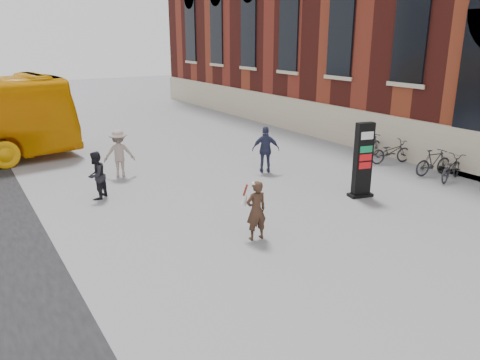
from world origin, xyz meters
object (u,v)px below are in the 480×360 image
woman (256,210)px  info_pylon (363,160)px  pedestrian_b (119,153)px  pedestrian_c (266,150)px  bike_4 (451,168)px  bike_7 (370,146)px  pedestrian_a (96,175)px  bike_6 (391,152)px  bike_5 (434,162)px

woman → info_pylon: bearing=-164.4°
pedestrian_b → pedestrian_c: 5.56m
woman → pedestrian_b: bearing=-77.0°
info_pylon → bike_4: 4.26m
woman → bike_7: bearing=-149.3°
pedestrian_a → bike_6: pedestrian_a is taller
bike_6 → bike_5: bearing=-165.1°
pedestrian_a → pedestrian_b: (1.44, 2.10, 0.10)m
woman → pedestrian_a: bearing=-59.9°
info_pylon → pedestrian_c: bearing=117.1°
woman → pedestrian_c: (3.80, 5.02, 0.08)m
pedestrian_a → bike_4: pedestrian_a is taller
pedestrian_a → bike_7: pedestrian_a is taller
bike_4 → woman: bearing=77.7°
info_pylon → bike_7: size_ratio=1.43×
bike_7 → pedestrian_a: bearing=74.6°
info_pylon → woman: size_ratio=1.55×
info_pylon → bike_7: info_pylon is taller
woman → bike_7: (8.99, 4.53, -0.30)m
pedestrian_b → bike_4: size_ratio=1.01×
bike_5 → woman: bearing=107.7°
bike_6 → bike_7: 1.16m
pedestrian_b → bike_6: pedestrian_b is taller
woman → bike_7: size_ratio=0.92×
pedestrian_a → pedestrian_c: 6.45m
pedestrian_c → bike_4: pedestrian_c is taller
woman → bike_6: (8.99, 3.37, -0.33)m
bike_5 → bike_7: (0.00, 3.22, 0.02)m
pedestrian_c → bike_6: 5.46m
pedestrian_b → bike_6: 10.98m
info_pylon → bike_7: 5.51m
pedestrian_b → bike_5: bearing=163.8°
bike_4 → bike_7: size_ratio=1.01×
pedestrian_c → bike_7: (5.19, -0.49, -0.38)m
bike_4 → bike_7: bike_7 is taller
bike_5 → pedestrian_a: bearing=80.2°
pedestrian_b → bike_4: bearing=160.8°
bike_7 → woman: bearing=105.5°
info_pylon → bike_7: bearing=53.2°
pedestrian_b → bike_4: 12.31m
pedestrian_a → bike_4: size_ratio=0.89×
info_pylon → bike_4: bearing=6.9°
pedestrian_b → bike_6: size_ratio=0.96×
pedestrian_a → bike_5: pedestrian_a is taller
pedestrian_b → bike_7: 10.60m
pedestrian_b → bike_5: size_ratio=1.06×
pedestrian_b → bike_5: 11.91m
pedestrian_c → bike_4: (5.19, -4.47, -0.44)m
pedestrian_a → bike_6: 11.80m
bike_6 → bike_7: bike_7 is taller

